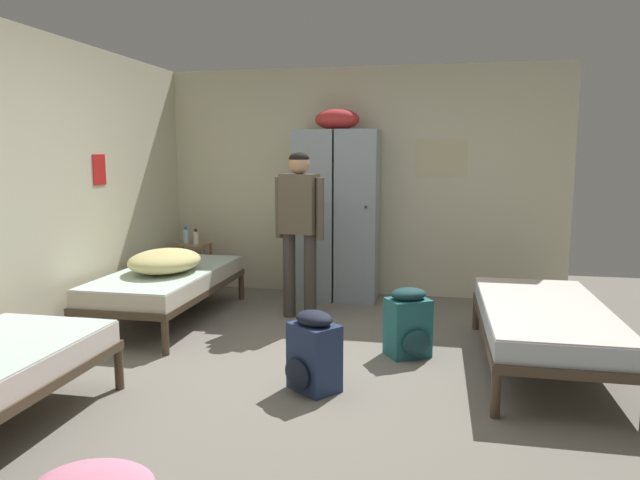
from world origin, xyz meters
name	(u,v)px	position (x,y,z in m)	size (l,w,h in m)	color
ground_plane	(313,373)	(0.00, 0.00, 0.00)	(8.09, 8.09, 0.00)	slate
room_backdrop	(218,188)	(-1.18, 1.21, 1.27)	(4.53, 5.12, 2.55)	beige
locker_bank	(337,212)	(-0.21, 2.25, 0.97)	(0.90, 0.55, 2.07)	#8C99A3
shelf_unit	(192,263)	(-1.91, 2.21, 0.35)	(0.38, 0.30, 0.57)	#99704C
bed_left_rear	(167,282)	(-1.66, 1.06, 0.38)	(0.90, 1.90, 0.49)	#473828
bed_right	(544,319)	(1.66, 0.43, 0.38)	(0.90, 1.90, 0.49)	#473828
bedding_heap	(165,261)	(-1.64, 0.98, 0.60)	(0.64, 0.79, 0.22)	#D1C67F
person_traveler	(299,219)	(-0.43, 1.40, 0.97)	(0.50, 0.27, 1.61)	#3D3833
water_bottle	(186,236)	(-1.99, 2.23, 0.66)	(0.07, 0.07, 0.19)	#B2DBEA
lotion_bottle	(196,237)	(-1.84, 2.17, 0.65)	(0.06, 0.06, 0.18)	white
backpack_navy	(313,353)	(0.06, -0.30, 0.26)	(0.41, 0.42, 0.55)	navy
backpack_teal	(408,324)	(0.66, 0.51, 0.26)	(0.40, 0.41, 0.55)	#23666B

